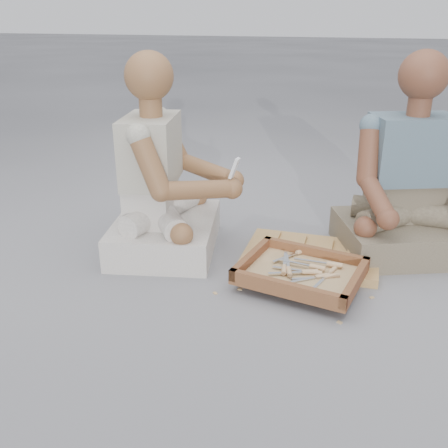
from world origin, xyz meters
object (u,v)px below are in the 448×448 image
(carved_panel, at_px, (311,256))
(companion, at_px, (410,190))
(craftsman, at_px, (163,187))
(tool_tray, at_px, (301,272))

(carved_panel, height_order, companion, companion)
(craftsman, relative_size, companion, 1.00)
(tool_tray, height_order, craftsman, craftsman)
(companion, bearing_deg, tool_tray, 28.16)
(craftsman, height_order, companion, companion)
(carved_panel, bearing_deg, tool_tray, -88.84)
(craftsman, distance_m, companion, 1.23)
(tool_tray, bearing_deg, carved_panel, 91.16)
(craftsman, xyz_separation_m, companion, (1.16, 0.40, -0.01))
(carved_panel, xyz_separation_m, tool_tray, (0.01, -0.28, 0.04))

